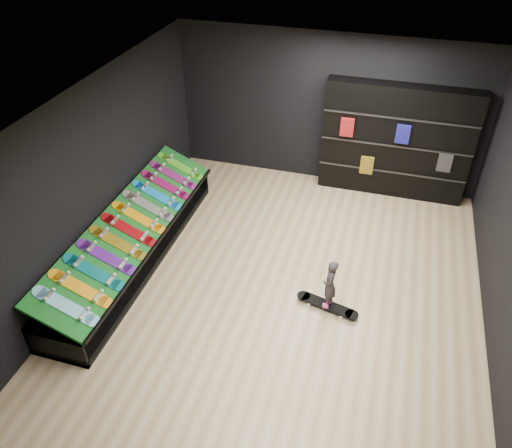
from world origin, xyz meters
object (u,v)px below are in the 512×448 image
(floor_skateboard, at_px, (327,306))
(child, at_px, (329,292))
(display_rack, at_px, (135,246))
(back_shelving, at_px, (396,142))

(floor_skateboard, bearing_deg, child, 0.00)
(display_rack, bearing_deg, back_shelving, 40.32)
(back_shelving, distance_m, floor_skateboard, 3.79)
(display_rack, distance_m, floor_skateboard, 3.32)
(display_rack, bearing_deg, child, -4.56)
(floor_skateboard, relative_size, child, 1.99)
(floor_skateboard, bearing_deg, display_rack, -170.85)
(display_rack, relative_size, back_shelving, 1.62)
(back_shelving, bearing_deg, floor_skateboard, -99.72)
(display_rack, xyz_separation_m, back_shelving, (3.91, 3.32, 0.86))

